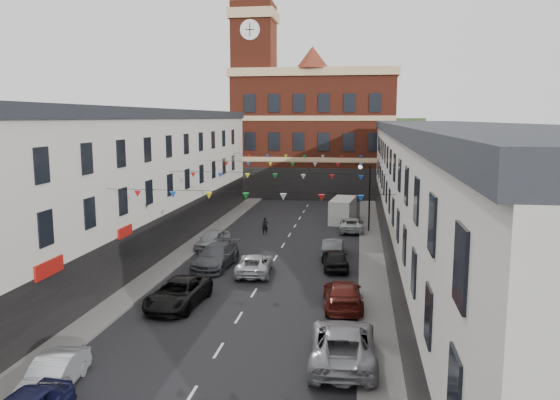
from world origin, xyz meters
The scene contains 21 objects.
ground centered at (0.00, 0.00, 0.00)m, with size 160.00×160.00×0.00m, color black.
pavement_left centered at (-6.90, 2.00, 0.07)m, with size 1.80×64.00×0.15m, color #605E5B.
pavement_right centered at (6.90, 2.00, 0.07)m, with size 1.80×64.00×0.15m, color #605E5B.
terrace_left centered at (-11.78, 1.00, 5.35)m, with size 8.40×56.00×10.70m.
terrace_right centered at (11.78, 1.00, 4.85)m, with size 8.40×56.00×9.70m.
civic_building centered at (0.00, 37.95, 8.14)m, with size 20.60×13.30×18.50m.
clock_tower centered at (-7.50, 35.00, 14.93)m, with size 5.60×5.60×30.00m.
distant_hill centered at (-4.00, 62.00, 5.00)m, with size 40.00×14.00×10.00m, color #305226.
street_lamp centered at (6.55, 14.00, 3.90)m, with size 1.10×0.36×6.00m.
car_left_b centered at (-5.13, -16.33, 0.65)m, with size 1.37×3.93×1.29m, color #A7A8AE.
car_left_c centered at (-3.60, -6.74, 0.72)m, with size 2.38×5.15×1.43m, color black.
car_left_d centered at (-3.60, 1.00, 0.77)m, with size 2.15×5.29×1.54m, color #46494E.
car_left_e centered at (-5.24, 6.13, 0.72)m, with size 1.70×4.23×1.44m, color #9B9EA4.
car_right_b centered at (5.39, -12.35, 0.80)m, with size 2.66×5.78×1.61m, color gray.
car_right_c centered at (5.16, -5.66, 0.72)m, with size 2.02×4.98×1.44m, color #5F1913.
car_right_d centered at (4.41, 1.76, 0.70)m, with size 1.64×4.09×1.39m, color black.
car_right_e centered at (4.10, 5.27, 0.67)m, with size 1.42×4.08×1.34m, color #4D4F55.
car_right_f centered at (5.29, 14.25, 0.64)m, with size 2.11×4.57×1.27m, color #B5B9BA.
moving_car centered at (-0.71, -0.11, 0.65)m, with size 2.14×4.64×1.29m, color silver.
white_van centered at (4.35, 18.74, 1.15)m, with size 1.99×5.18×2.29m, color silver.
pedestrian centered at (-2.12, 11.86, 0.75)m, with size 0.55×0.36×1.50m, color black.
Camera 1 is at (5.94, -33.87, 10.04)m, focal length 35.00 mm.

